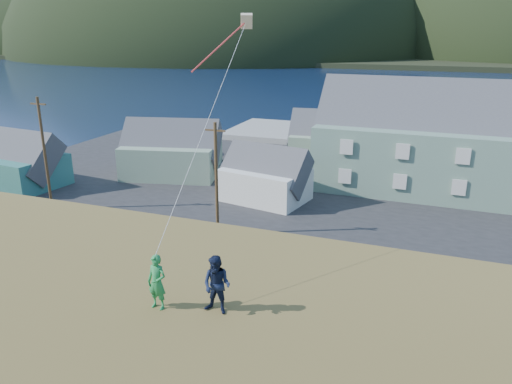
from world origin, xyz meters
TOP-DOWN VIEW (x-y plane):
  - ground at (0.00, 0.00)m, footprint 900.00×900.00m
  - grass_strip at (0.00, -2.00)m, footprint 110.00×8.00m
  - waterfront_lot at (0.00, 17.00)m, footprint 72.00×36.00m
  - wharf at (-6.00, 40.00)m, footprint 26.00×14.00m
  - far_shore at (0.00, 330.00)m, footprint 900.00×320.00m
  - far_hills at (35.59, 279.38)m, footprint 760.00×265.00m
  - shed_teal at (-28.45, 5.87)m, footprint 9.46×7.15m
  - shed_palegreen_near at (-15.89, 14.54)m, footprint 11.44×8.56m
  - shed_white at (-3.79, 10.45)m, footprint 8.74×6.61m
  - shed_palegreen_far at (-0.14, 25.98)m, footprint 11.97×7.65m
  - utility_poles at (-3.58, 1.50)m, footprint 37.79×0.24m
  - parked_cars at (-9.17, 21.06)m, footprint 23.09×11.50m
  - kite_flyer_green at (3.37, -19.50)m, footprint 0.67×0.47m
  - kite_flyer_navy at (5.17, -19.10)m, footprint 0.92×0.73m
  - kite_rig at (3.14, -12.03)m, footprint 0.92×4.19m

SIDE VIEW (x-z plane):
  - ground at x=0.00m, z-range 0.00..0.00m
  - grass_strip at x=0.00m, z-range 0.00..0.10m
  - waterfront_lot at x=0.00m, z-range 0.00..0.12m
  - wharf at x=-6.00m, z-range 0.00..0.90m
  - parked_cars at x=-9.17m, z-range 0.06..1.64m
  - far_shore at x=0.00m, z-range 0.00..2.00m
  - far_hills at x=35.59m, z-range -69.50..73.50m
  - shed_white at x=-3.79m, z-range -0.72..5.58m
  - shed_teal at x=-28.45m, z-range -0.89..6.08m
  - shed_palegreen_near at x=-15.89m, z-range -0.93..6.56m
  - shed_palegreen_far at x=-0.14m, z-range -0.91..6.74m
  - utility_poles at x=-3.58m, z-range -0.26..9.58m
  - kite_flyer_green at x=3.37m, z-range 7.20..8.94m
  - kite_flyer_navy at x=5.17m, z-range 7.20..9.03m
  - kite_rig at x=3.14m, z-range 10.22..20.47m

